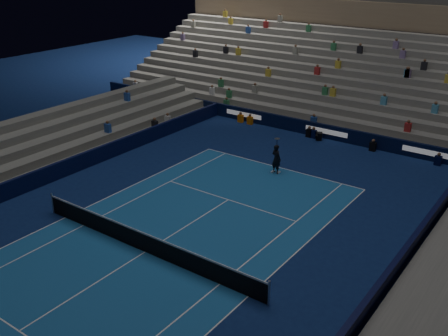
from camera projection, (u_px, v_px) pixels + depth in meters
ground at (145, 252)px, 23.10m from camera, size 90.00×90.00×0.00m
court_surface at (145, 252)px, 23.10m from camera, size 10.97×23.77×0.01m
sponsor_barrier_far at (327, 132)px, 36.73m from camera, size 44.00×0.25×1.00m
sponsor_barrier_east at (352, 329)px, 17.69m from camera, size 0.25×37.00×1.00m
sponsor_barrier_west at (14, 188)px, 28.12m from camera, size 0.25×37.00×1.00m
grandstand_main at (380, 68)px, 42.64m from camera, size 44.00×15.20×11.20m
tennis_net at (145, 242)px, 22.90m from camera, size 12.90×0.10×1.10m
tennis_player at (276, 159)px, 30.89m from camera, size 0.74×0.57×1.81m
broadcast_camera at (319, 136)px, 36.49m from camera, size 0.56×0.92×0.54m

